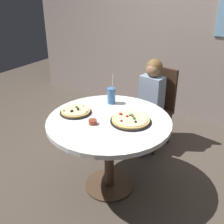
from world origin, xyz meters
TOP-DOWN VIEW (x-y plane):
  - ground_plane at (0.00, 0.00)m, footprint 8.00×8.00m
  - wall_with_window at (0.01, 1.93)m, footprint 5.20×0.14m
  - dining_table at (0.00, 0.00)m, footprint 1.10×1.10m
  - chair_wooden at (0.01, 1.01)m, footprint 0.45×0.45m
  - diner_child at (-0.01, 0.83)m, footprint 0.30×0.43m
  - pizza_veggie at (-0.33, -0.06)m, footprint 0.29×0.29m
  - pizza_cheese at (0.18, 0.06)m, footprint 0.36×0.36m
  - soda_cup at (-0.17, 0.30)m, footprint 0.08×0.08m
  - sauce_bowl at (-0.07, -0.15)m, footprint 0.07×0.07m

SIDE VIEW (x-z plane):
  - ground_plane at x=0.00m, z-range 0.00..0.00m
  - diner_child at x=-0.01m, z-range -0.06..1.02m
  - chair_wooden at x=0.01m, z-range 0.06..1.01m
  - dining_table at x=0.00m, z-range 0.26..1.01m
  - pizza_cheese at x=0.18m, z-range 0.74..0.79m
  - pizza_veggie at x=-0.33m, z-range 0.74..0.79m
  - sauce_bowl at x=-0.07m, z-range 0.75..0.79m
  - soda_cup at x=-0.17m, z-range 0.68..0.98m
  - wall_with_window at x=0.01m, z-range 0.00..2.90m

